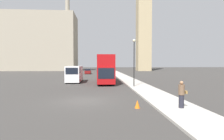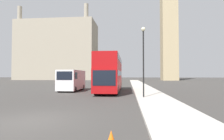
% 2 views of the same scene
% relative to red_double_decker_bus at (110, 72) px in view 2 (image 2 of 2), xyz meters
% --- Properties ---
extents(ground_plane, '(300.00, 300.00, 0.00)m').
position_rel_red_double_decker_bus_xyz_m(ground_plane, '(-2.08, -13.87, -2.41)').
color(ground_plane, '#383533').
extents(sidewalk_strip, '(3.00, 120.00, 0.15)m').
position_rel_red_double_decker_bus_xyz_m(sidewalk_strip, '(4.42, -13.87, -2.34)').
color(sidewalk_strip, '#ADA89E').
rests_on(sidewalk_strip, ground_plane).
extents(building_block_distant, '(34.35, 14.87, 31.70)m').
position_rel_red_double_decker_bus_xyz_m(building_block_distant, '(-29.66, 55.41, 10.62)').
color(building_block_distant, '#9E937F').
rests_on(building_block_distant, ground_plane).
extents(red_double_decker_bus, '(2.50, 10.51, 4.31)m').
position_rel_red_double_decker_bus_xyz_m(red_double_decker_bus, '(0.00, 0.00, 0.00)').
color(red_double_decker_bus, '#A80F11').
rests_on(red_double_decker_bus, ground_plane).
extents(white_van, '(2.21, 5.49, 2.66)m').
position_rel_red_double_decker_bus_xyz_m(white_van, '(-5.06, 0.73, -0.99)').
color(white_van, white).
rests_on(white_van, ground_plane).
extents(street_lamp, '(0.36, 0.36, 6.05)m').
position_rel_red_double_decker_bus_xyz_m(street_lamp, '(3.54, -6.09, 1.68)').
color(street_lamp, black).
rests_on(street_lamp, sidewalk_strip).
extents(parked_sedan, '(1.74, 4.46, 1.59)m').
position_rel_red_double_decker_bus_xyz_m(parked_sedan, '(-4.64, 25.55, -1.70)').
color(parked_sedan, maroon).
rests_on(parked_sedan, ground_plane).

